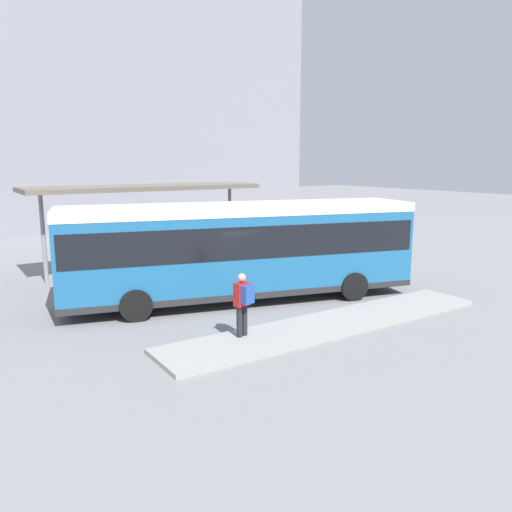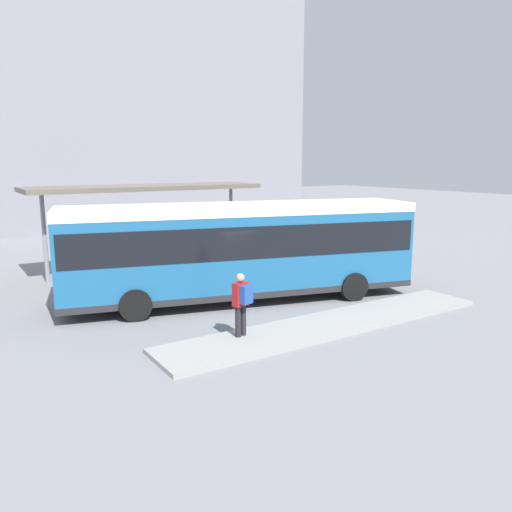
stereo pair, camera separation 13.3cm
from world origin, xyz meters
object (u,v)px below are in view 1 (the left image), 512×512
(bicycle_orange, at_px, (358,247))
(bicycle_black, at_px, (335,244))
(city_bus, at_px, (242,245))
(bicycle_blue, at_px, (366,250))
(pedestrian_waiting, at_px, (243,301))
(bicycle_yellow, at_px, (351,245))

(bicycle_orange, xyz_separation_m, bicycle_black, (-0.21, 1.46, -0.05))
(city_bus, distance_m, bicycle_orange, 10.08)
(bicycle_blue, distance_m, bicycle_orange, 0.76)
(bicycle_orange, distance_m, bicycle_black, 1.48)
(pedestrian_waiting, relative_size, bicycle_orange, 0.92)
(bicycle_yellow, relative_size, bicycle_black, 0.99)
(bicycle_black, bearing_deg, city_bus, -60.92)
(city_bus, height_order, bicycle_yellow, city_bus)
(city_bus, relative_size, bicycle_yellow, 7.55)
(bicycle_blue, xyz_separation_m, bicycle_black, (-0.02, 2.19, -0.01))
(pedestrian_waiting, distance_m, bicycle_yellow, 13.85)
(bicycle_orange, bearing_deg, city_bus, -75.00)
(city_bus, bearing_deg, bicycle_blue, 34.30)
(bicycle_yellow, bearing_deg, bicycle_blue, 156.68)
(pedestrian_waiting, relative_size, bicycle_black, 1.06)
(bicycle_blue, xyz_separation_m, bicycle_orange, (0.19, 0.73, 0.04))
(bicycle_yellow, distance_m, bicycle_black, 0.84)
(city_bus, distance_m, bicycle_yellow, 10.57)
(city_bus, bearing_deg, bicycle_black, 45.75)
(bicycle_black, bearing_deg, bicycle_yellow, 27.53)
(bicycle_blue, height_order, bicycle_black, bicycle_blue)
(bicycle_blue, xyz_separation_m, bicycle_yellow, (0.39, 1.46, -0.01))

